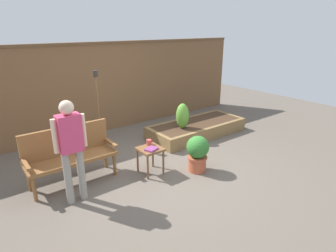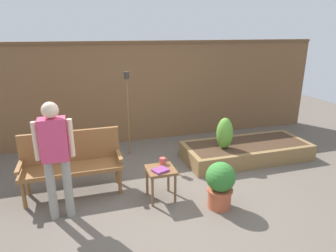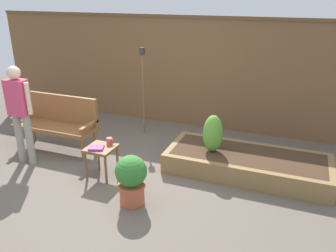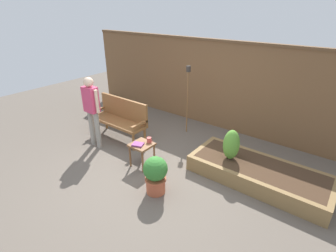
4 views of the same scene
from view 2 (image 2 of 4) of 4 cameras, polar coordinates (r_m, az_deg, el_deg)
The scene contains 11 objects.
ground_plane at distance 4.49m, azimuth 2.59°, elevation -13.58°, with size 14.00×14.00×0.00m, color #60564C.
fence_back at distance 6.46m, azimuth -5.08°, elevation 6.65°, with size 8.40×0.14×2.16m.
garden_bench at distance 4.62m, azimuth -18.19°, elevation -6.00°, with size 1.44×0.48×0.94m.
side_table at distance 4.27m, azimuth -1.41°, elevation -9.27°, with size 0.40×0.40×0.48m.
cup_on_table at distance 4.35m, azimuth -1.03°, elevation -6.80°, with size 0.13×0.09×0.10m.
book_on_table at distance 4.15m, azimuth -1.46°, elevation -8.57°, with size 0.20×0.16×0.03m, color #7F3875.
potted_boxwood at distance 4.15m, azimuth 10.09°, elevation -10.87°, with size 0.41×0.41×0.67m.
raised_planter_bed at distance 5.88m, azimuth 14.88°, elevation -4.66°, with size 2.40×1.00×0.30m.
shrub_near_bench at distance 5.41m, azimuth 10.92°, elevation -1.40°, with size 0.29×0.29×0.58m.
tiki_torch at distance 5.62m, azimuth -7.86°, elevation 5.24°, with size 0.10×0.10×1.64m.
person_by_bench at distance 3.89m, azimuth -21.03°, elevation -4.63°, with size 0.47×0.20×1.56m.
Camera 2 is at (-1.31, -3.60, 2.35)m, focal length 31.45 mm.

